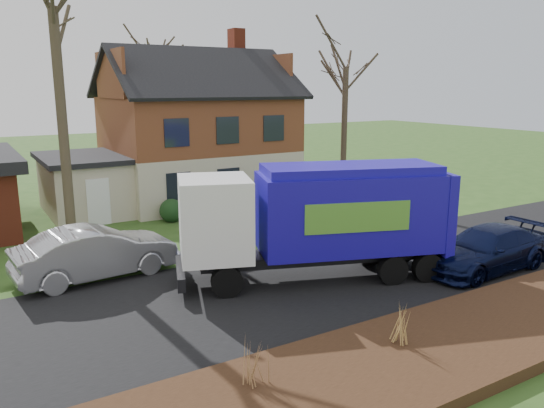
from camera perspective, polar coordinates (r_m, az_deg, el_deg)
ground at (r=17.13m, az=4.76°, el=-8.29°), size 120.00×120.00×0.00m
road at (r=17.12m, az=4.76°, el=-8.26°), size 80.00×7.00×0.02m
mulch_verge at (r=13.50m, az=18.42°, el=-14.19°), size 80.00×3.50×0.30m
main_house at (r=29.06m, az=-8.96°, el=8.35°), size 12.95×8.95×9.26m
garbage_truck at (r=16.77m, az=5.37°, el=-1.14°), size 8.88×5.03×3.69m
silver_sedan at (r=18.05m, az=-18.33°, el=-4.98°), size 5.26×2.27×1.68m
navy_wagon at (r=19.25m, az=22.00°, el=-4.54°), size 5.06×2.13×1.46m
tree_front_east at (r=29.25m, az=8.03°, el=16.63°), size 3.64×3.64×10.11m
tree_back at (r=37.75m, az=-12.85°, el=16.70°), size 3.41×3.41×10.80m
grass_clump_west at (r=10.95m, az=-1.68°, el=-16.56°), size 0.34×0.28×0.91m
grass_clump_mid at (r=12.68m, az=13.62°, el=-12.46°), size 0.35×0.29×0.99m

